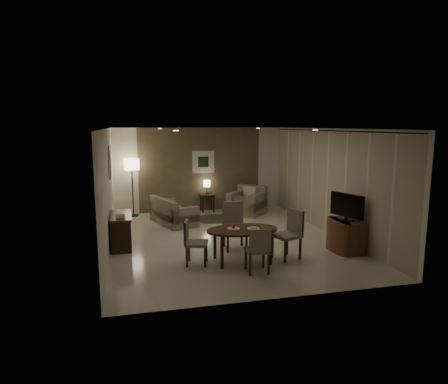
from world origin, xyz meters
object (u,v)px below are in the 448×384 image
object	(u,v)px
chair_left	(197,243)
sofa	(174,211)
armchair	(247,200)
console_desk	(121,231)
tv_cabinet	(346,235)
chair_right	(286,235)
chair_near	(257,249)
dining_table	(242,245)
side_table	(207,203)
chair_far	(235,226)
floor_lamp	(133,188)

from	to	relation	value
chair_left	sofa	bearing A→B (deg)	16.78
armchair	console_desk	bearing A→B (deg)	-101.22
tv_cabinet	chair_right	world-z (taller)	chair_right
chair_near	sofa	world-z (taller)	chair_near
tv_cabinet	armchair	size ratio (longest dim) A/B	0.91
dining_table	side_table	world-z (taller)	dining_table
tv_cabinet	armchair	distance (m)	4.22
dining_table	armchair	bearing A→B (deg)	71.90
dining_table	sofa	xyz separation A→B (m)	(-1.01, 3.53, 0.03)
chair_left	side_table	world-z (taller)	chair_left
sofa	side_table	bearing A→B (deg)	-62.69
sofa	armchair	distance (m)	2.48
tv_cabinet	chair_far	bearing A→B (deg)	163.78
chair_right	side_table	size ratio (longest dim) A/B	1.80
console_desk	armchair	world-z (taller)	armchair
tv_cabinet	chair_near	distance (m)	2.48
console_desk	floor_lamp	xyz separation A→B (m)	(0.32, 3.14, 0.51)
console_desk	dining_table	bearing A→B (deg)	-34.07
chair_left	armchair	size ratio (longest dim) A/B	0.91
chair_far	armchair	bearing A→B (deg)	70.79
tv_cabinet	side_table	bearing A→B (deg)	115.23
dining_table	sofa	distance (m)	3.67
console_desk	chair_far	world-z (taller)	chair_far
chair_near	chair_left	xyz separation A→B (m)	(-1.05, 0.69, 0.01)
floor_lamp	chair_far	bearing A→B (deg)	-61.09
chair_right	tv_cabinet	bearing A→B (deg)	78.08
console_desk	side_table	bearing A→B (deg)	50.47
sofa	side_table	xyz separation A→B (m)	(1.24, 1.34, -0.09)
chair_near	floor_lamp	world-z (taller)	floor_lamp
chair_right	armchair	bearing A→B (deg)	155.15
chair_far	floor_lamp	xyz separation A→B (m)	(-2.18, 3.95, 0.36)
side_table	sofa	bearing A→B (deg)	-132.82
armchair	chair_right	bearing A→B (deg)	-51.08
chair_right	sofa	distance (m)	4.08
console_desk	chair_far	size ratio (longest dim) A/B	1.13
console_desk	chair_left	distance (m)	2.18
chair_far	armchair	size ratio (longest dim) A/B	1.07
tv_cabinet	side_table	size ratio (longest dim) A/B	1.58
dining_table	chair_left	xyz separation A→B (m)	(-0.94, 0.05, 0.11)
chair_right	sofa	world-z (taller)	chair_right
sofa	chair_left	bearing A→B (deg)	161.24
sofa	chair_far	bearing A→B (deg)	-178.04
floor_lamp	chair_near	bearing A→B (deg)	-67.78
chair_far	dining_table	bearing A→B (deg)	-93.05
chair_far	sofa	distance (m)	2.91
chair_left	console_desk	bearing A→B (deg)	58.84
sofa	side_table	world-z (taller)	sofa
sofa	console_desk	bearing A→B (deg)	123.14
chair_far	chair_left	size ratio (longest dim) A/B	1.17
dining_table	sofa	bearing A→B (deg)	105.90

